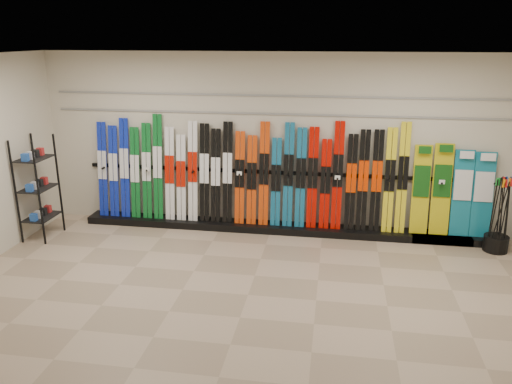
# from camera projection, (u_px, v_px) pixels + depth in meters

# --- Properties ---
(floor) EXTENTS (8.00, 8.00, 0.00)m
(floor) POSITION_uv_depth(u_px,v_px,m) (248.00, 295.00, 6.52)
(floor) COLOR gray
(floor) RESTS_ON ground
(back_wall) EXTENTS (8.00, 0.00, 8.00)m
(back_wall) POSITION_uv_depth(u_px,v_px,m) (273.00, 143.00, 8.43)
(back_wall) COLOR beige
(back_wall) RESTS_ON floor
(ceiling) EXTENTS (8.00, 8.00, 0.00)m
(ceiling) POSITION_uv_depth(u_px,v_px,m) (247.00, 58.00, 5.62)
(ceiling) COLOR silver
(ceiling) RESTS_ON back_wall
(ski_rack_base) EXTENTS (8.00, 0.40, 0.12)m
(ski_rack_base) POSITION_uv_depth(u_px,v_px,m) (284.00, 228.00, 8.62)
(ski_rack_base) COLOR black
(ski_rack_base) RESTS_ON floor
(skis) EXTENTS (5.36, 0.24, 1.84)m
(skis) POSITION_uv_depth(u_px,v_px,m) (246.00, 176.00, 8.50)
(skis) COLOR #0F23AB
(skis) RESTS_ON ski_rack_base
(snowboards) EXTENTS (1.26, 0.23, 1.48)m
(snowboards) POSITION_uv_depth(u_px,v_px,m) (452.00, 192.00, 8.04)
(snowboards) COLOR gold
(snowboards) RESTS_ON ski_rack_base
(accessory_rack) EXTENTS (0.40, 0.60, 1.70)m
(accessory_rack) POSITION_uv_depth(u_px,v_px,m) (38.00, 188.00, 8.18)
(accessory_rack) COLOR black
(accessory_rack) RESTS_ON floor
(pole_bin) EXTENTS (0.37, 0.37, 0.25)m
(pole_bin) POSITION_uv_depth(u_px,v_px,m) (496.00, 243.00, 7.83)
(pole_bin) COLOR black
(pole_bin) RESTS_ON floor
(ski_poles) EXTENTS (0.31, 0.31, 1.18)m
(ski_poles) POSITION_uv_depth(u_px,v_px,m) (501.00, 215.00, 7.65)
(ski_poles) COLOR black
(ski_poles) RESTS_ON pole_bin
(slatwall_rail_0) EXTENTS (7.60, 0.02, 0.03)m
(slatwall_rail_0) POSITION_uv_depth(u_px,v_px,m) (273.00, 114.00, 8.26)
(slatwall_rail_0) COLOR gray
(slatwall_rail_0) RESTS_ON back_wall
(slatwall_rail_1) EXTENTS (7.60, 0.02, 0.03)m
(slatwall_rail_1) POSITION_uv_depth(u_px,v_px,m) (274.00, 96.00, 8.17)
(slatwall_rail_1) COLOR gray
(slatwall_rail_1) RESTS_ON back_wall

